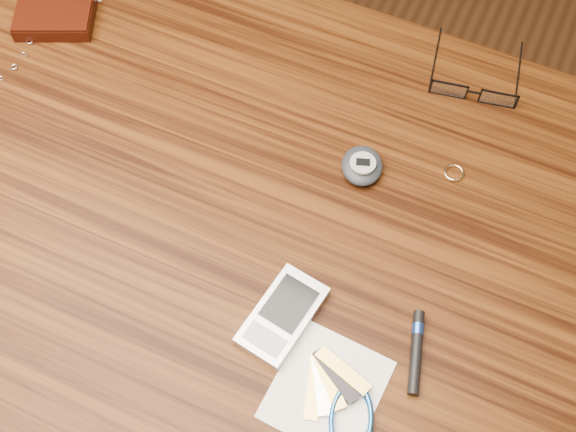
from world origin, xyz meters
name	(u,v)px	position (x,y,z in m)	size (l,w,h in m)	color
ground	(256,393)	(0.00, 0.00, 0.00)	(3.80, 3.80, 0.00)	#472814
desk	(236,253)	(0.00, 0.00, 0.65)	(1.00, 0.70, 0.75)	#3D1E09
wallet_and_card	(56,13)	(-0.33, 0.17, 0.76)	(0.12, 0.15, 0.02)	black
eyeglasses	(474,91)	(0.20, 0.27, 0.76)	(0.12, 0.13, 0.02)	black
gold_ring	(454,173)	(0.21, 0.15, 0.75)	(0.02, 0.02, 0.00)	tan
pda_phone	(282,316)	(0.10, -0.09, 0.76)	(0.07, 0.11, 0.02)	#B5B4B9
pedometer	(362,166)	(0.11, 0.11, 0.76)	(0.06, 0.07, 0.02)	#1F242A
notepad_keys	(339,403)	(0.19, -0.15, 0.75)	(0.12, 0.12, 0.01)	white
black_blue_pen	(416,349)	(0.24, -0.07, 0.76)	(0.03, 0.09, 0.01)	black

